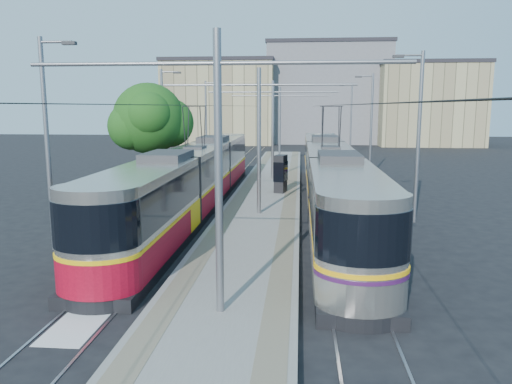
# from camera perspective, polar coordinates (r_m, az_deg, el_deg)

# --- Properties ---
(ground) EXTENTS (160.00, 160.00, 0.00)m
(ground) POSITION_cam_1_polar(r_m,az_deg,el_deg) (17.04, -1.92, -9.06)
(ground) COLOR black
(ground) RESTS_ON ground
(platform) EXTENTS (4.00, 50.00, 0.30)m
(platform) POSITION_cam_1_polar(r_m,az_deg,el_deg) (33.49, 1.61, 0.57)
(platform) COLOR gray
(platform) RESTS_ON ground
(tactile_strip_left) EXTENTS (0.70, 50.00, 0.01)m
(tactile_strip_left) POSITION_cam_1_polar(r_m,az_deg,el_deg) (33.59, -0.86, 0.87)
(tactile_strip_left) COLOR gray
(tactile_strip_left) RESTS_ON platform
(tactile_strip_right) EXTENTS (0.70, 50.00, 0.01)m
(tactile_strip_right) POSITION_cam_1_polar(r_m,az_deg,el_deg) (33.41, 4.09, 0.80)
(tactile_strip_right) COLOR gray
(tactile_strip_right) RESTS_ON platform
(rails) EXTENTS (8.71, 70.00, 0.03)m
(rails) POSITION_cam_1_polar(r_m,az_deg,el_deg) (33.51, 1.60, 0.34)
(rails) COLOR gray
(rails) RESTS_ON ground
(track_arrow) EXTENTS (1.20, 5.00, 0.01)m
(track_arrow) POSITION_cam_1_polar(r_m,az_deg,el_deg) (15.18, -17.29, -11.89)
(track_arrow) COLOR silver
(track_arrow) RESTS_ON ground
(tram_left) EXTENTS (2.43, 28.28, 5.50)m
(tram_left) POSITION_cam_1_polar(r_m,az_deg,el_deg) (27.03, -6.91, 1.63)
(tram_left) COLOR black
(tram_left) RESTS_ON ground
(tram_right) EXTENTS (2.43, 30.68, 5.50)m
(tram_right) POSITION_cam_1_polar(r_m,az_deg,el_deg) (27.19, 8.43, 1.96)
(tram_right) COLOR black
(tram_right) RESTS_ON ground
(catenary) EXTENTS (9.20, 70.00, 7.00)m
(catenary) POSITION_cam_1_polar(r_m,az_deg,el_deg) (30.24, 1.31, 7.91)
(catenary) COLOR gray
(catenary) RESTS_ON platform
(street_lamps) EXTENTS (15.18, 38.22, 8.00)m
(street_lamps) POSITION_cam_1_polar(r_m,az_deg,el_deg) (37.08, 2.01, 7.72)
(street_lamps) COLOR gray
(street_lamps) RESTS_ON ground
(shelter) EXTENTS (0.86, 1.15, 2.28)m
(shelter) POSITION_cam_1_polar(r_m,az_deg,el_deg) (30.46, 2.84, 2.20)
(shelter) COLOR black
(shelter) RESTS_ON platform
(tree) EXTENTS (4.76, 4.40, 6.92)m
(tree) POSITION_cam_1_polar(r_m,az_deg,el_deg) (31.56, -11.56, 8.08)
(tree) COLOR #382314
(tree) RESTS_ON ground
(building_left) EXTENTS (16.32, 12.24, 12.31)m
(building_left) POSITION_cam_1_polar(r_m,az_deg,el_deg) (76.95, -3.95, 10.23)
(building_left) COLOR tan
(building_left) RESTS_ON ground
(building_centre) EXTENTS (18.36, 14.28, 14.98)m
(building_centre) POSITION_cam_1_polar(r_m,az_deg,el_deg) (80.13, 8.09, 11.09)
(building_centre) COLOR slate
(building_centre) RESTS_ON ground
(building_right) EXTENTS (14.28, 10.20, 11.68)m
(building_right) POSITION_cam_1_polar(r_m,az_deg,el_deg) (76.17, 19.02, 9.49)
(building_right) COLOR tan
(building_right) RESTS_ON ground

